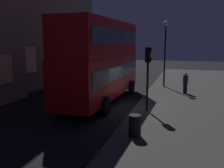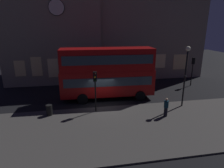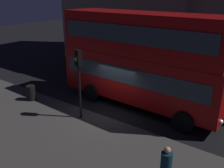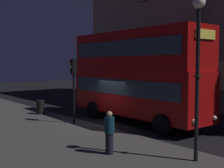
# 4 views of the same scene
# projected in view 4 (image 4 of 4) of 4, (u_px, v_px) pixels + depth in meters

# --- Properties ---
(ground_plane) EXTENTS (80.00, 80.00, 0.00)m
(ground_plane) POSITION_uv_depth(u_px,v_px,m) (104.00, 124.00, 17.39)
(ground_plane) COLOR black
(sidewalk_slab) EXTENTS (44.00, 8.20, 0.12)m
(sidewalk_slab) POSITION_uv_depth(u_px,v_px,m) (26.00, 136.00, 14.35)
(sidewalk_slab) COLOR #423F3D
(sidewalk_slab) RESTS_ON ground
(building_with_clock) EXTENTS (12.49, 9.17, 14.66)m
(building_with_clock) POSITION_uv_depth(u_px,v_px,m) (169.00, 24.00, 28.68)
(building_with_clock) COLOR gray
(building_with_clock) RESTS_ON ground
(double_decker_bus) EXTENTS (9.88, 3.02, 5.39)m
(double_decker_bus) POSITION_uv_depth(u_px,v_px,m) (136.00, 72.00, 17.71)
(double_decker_bus) COLOR #9E0C0C
(double_decker_bus) RESTS_ON ground
(traffic_light_near_kerb) EXTENTS (0.35, 0.38, 3.66)m
(traffic_light_near_kerb) POSITION_uv_depth(u_px,v_px,m) (73.00, 77.00, 16.84)
(traffic_light_near_kerb) COLOR black
(traffic_light_near_kerb) RESTS_ON sidewalk_slab
(street_lamp) EXTENTS (0.44, 0.44, 5.70)m
(street_lamp) POSITION_uv_depth(u_px,v_px,m) (198.00, 49.00, 10.19)
(street_lamp) COLOR black
(street_lamp) RESTS_ON sidewalk_slab
(pedestrian) EXTENTS (0.38, 0.38, 1.63)m
(pedestrian) POSITION_uv_depth(u_px,v_px,m) (109.00, 132.00, 11.21)
(pedestrian) COLOR black
(pedestrian) RESTS_ON sidewalk_slab
(litter_bin) EXTENTS (0.52, 0.52, 0.93)m
(litter_bin) POSITION_uv_depth(u_px,v_px,m) (41.00, 107.00, 20.04)
(litter_bin) COLOR black
(litter_bin) RESTS_ON sidewalk_slab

